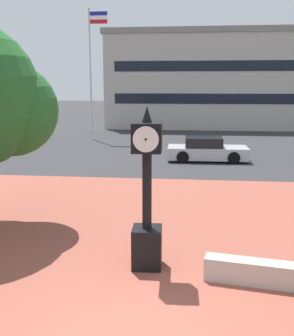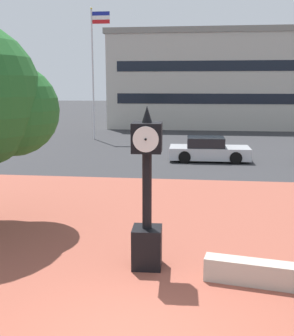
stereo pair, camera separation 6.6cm
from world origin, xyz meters
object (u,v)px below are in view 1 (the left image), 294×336
Objects in this scene: flagpole_primary at (92,66)px; car_street_near at (206,150)px; civic_building at (216,80)px; street_clock at (147,201)px.

car_street_near is at bearing -44.30° from flagpole_primary.
flagpole_primary reaches higher than civic_building.
street_clock is 0.84× the size of car_street_near.
civic_building is (9.56, 12.14, -0.86)m from flagpole_primary.
flagpole_primary is (-8.18, 7.98, 4.79)m from car_street_near.
car_street_near is at bearing -93.93° from civic_building.
flagpole_primary reaches higher than street_clock.
street_clock is 34.01m from civic_building.
civic_building reaches higher than car_street_near.
street_clock is at bearing -8.20° from car_street_near.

